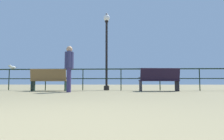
{
  "coord_description": "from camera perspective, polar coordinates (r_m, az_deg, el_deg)",
  "views": [
    {
      "loc": [
        0.88,
        -1.31,
        0.37
      ],
      "look_at": [
        0.51,
        6.55,
        0.94
      ],
      "focal_mm": 28.07,
      "sensor_mm": 36.0,
      "label": 1
    }
  ],
  "objects": [
    {
      "name": "seagull_on_rail",
      "position": [
        9.92,
        -29.68,
        0.82
      ],
      "size": [
        0.34,
        0.32,
        0.19
      ],
      "color": "silver",
      "rests_on": "pier_railing"
    },
    {
      "name": "ground_plane",
      "position": [
        1.62,
        -31.89,
        -16.86
      ],
      "size": [
        60.0,
        60.0,
        0.0
      ],
      "primitive_type": "plane",
      "color": "#867C58"
    },
    {
      "name": "person_by_bench",
      "position": [
        7.02,
        -13.79,
        1.41
      ],
      "size": [
        0.35,
        0.57,
        1.8
      ],
      "color": "#372F5F",
      "rests_on": "ground_plane"
    },
    {
      "name": "bench_near_left",
      "position": [
        8.22,
        -19.82,
        -2.77
      ],
      "size": [
        1.57,
        0.74,
        0.96
      ],
      "color": "brown",
      "rests_on": "ground_plane"
    },
    {
      "name": "pier_railing",
      "position": [
        8.41,
        -3.32,
        -1.42
      ],
      "size": [
        20.22,
        0.05,
        1.04
      ],
      "color": "black",
      "rests_on": "ground_plane"
    },
    {
      "name": "lamppost_center",
      "position": [
        8.81,
        -1.78,
        8.17
      ],
      "size": [
        0.32,
        0.32,
        3.89
      ],
      "color": "black",
      "rests_on": "ground_plane"
    },
    {
      "name": "bench_near_right",
      "position": [
        7.78,
        15.18,
        -2.71
      ],
      "size": [
        1.72,
        0.75,
        0.98
      ],
      "color": "black",
      "rests_on": "ground_plane"
    }
  ]
}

